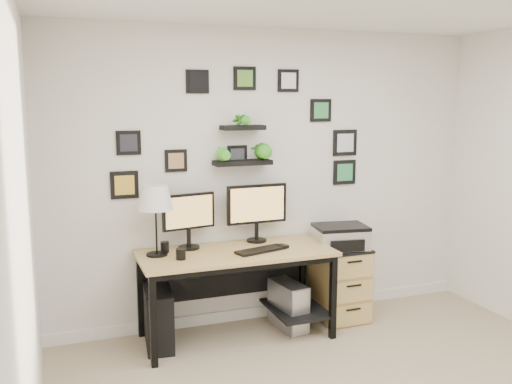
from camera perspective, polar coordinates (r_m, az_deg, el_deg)
name	(u,v)px	position (r m, az deg, el deg)	size (l,w,h in m)	color
room	(271,310)	(5.42, 1.50, -11.70)	(4.00, 4.00, 4.00)	tan
desk	(239,264)	(4.81, -1.73, -7.21)	(1.60, 0.70, 0.75)	tan
monitor_left	(189,217)	(4.77, -6.75, -2.47)	(0.46, 0.21, 0.47)	black
monitor_right	(257,208)	(4.97, 0.08, -1.61)	(0.55, 0.18, 0.51)	black
keyboard	(261,250)	(4.72, 0.47, -5.83)	(0.44, 0.14, 0.02)	black
mouse	(283,246)	(4.83, 2.70, -5.44)	(0.06, 0.09, 0.03)	black
table_lamp	(155,199)	(4.58, -10.03, -0.74)	(0.28, 0.28, 0.57)	black
mug	(181,254)	(4.52, -7.53, -6.16)	(0.08, 0.08, 0.09)	black
pen_cup	(165,247)	(4.74, -9.11, -5.45)	(0.07, 0.07, 0.09)	black
pc_tower_black	(159,318)	(4.80, -9.72, -12.30)	(0.21, 0.48, 0.48)	black
pc_tower_grey	(288,306)	(5.08, 3.27, -11.28)	(0.24, 0.44, 0.42)	gray
file_cabinet	(339,282)	(5.33, 8.33, -8.91)	(0.43, 0.53, 0.67)	tan
printer	(341,237)	(5.17, 8.46, -4.43)	(0.50, 0.42, 0.21)	silver
wall_decor	(246,138)	(4.92, -1.02, 5.37)	(2.27, 0.18, 1.08)	black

